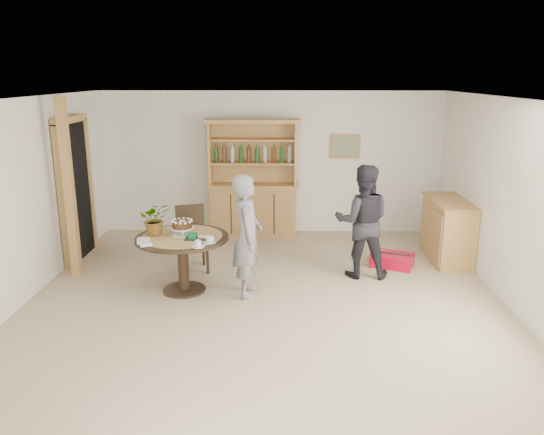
{
  "coord_description": "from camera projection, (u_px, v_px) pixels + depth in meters",
  "views": [
    {
      "loc": [
        0.22,
        -5.81,
        2.77
      ],
      "look_at": [
        0.09,
        0.54,
        1.05
      ],
      "focal_mm": 35.0,
      "sensor_mm": 36.0,
      "label": 1
    }
  ],
  "objects": [
    {
      "name": "ground",
      "position": [
        264.0,
        314.0,
        6.33
      ],
      "size": [
        7.0,
        7.0,
        0.0
      ],
      "primitive_type": "plane",
      "color": "tan",
      "rests_on": "ground"
    },
    {
      "name": "room_shell",
      "position": [
        263.0,
        170.0,
        5.88
      ],
      "size": [
        6.04,
        7.04,
        2.52
      ],
      "color": "white",
      "rests_on": "ground"
    },
    {
      "name": "doorway",
      "position": [
        75.0,
        188.0,
        8.03
      ],
      "size": [
        0.13,
        1.1,
        2.18
      ],
      "color": "black",
      "rests_on": "ground"
    },
    {
      "name": "pine_post",
      "position": [
        69.0,
        190.0,
        7.22
      ],
      "size": [
        0.12,
        0.12,
        2.5
      ],
      "primitive_type": "cube",
      "color": "#B38B4B",
      "rests_on": "ground"
    },
    {
      "name": "hutch",
      "position": [
        253.0,
        197.0,
        9.29
      ],
      "size": [
        1.62,
        0.54,
        2.04
      ],
      "color": "tan",
      "rests_on": "ground"
    },
    {
      "name": "sideboard",
      "position": [
        448.0,
        230.0,
        8.08
      ],
      "size": [
        0.54,
        1.26,
        0.94
      ],
      "color": "tan",
      "rests_on": "ground"
    },
    {
      "name": "dining_table",
      "position": [
        182.0,
        247.0,
        6.86
      ],
      "size": [
        1.2,
        1.2,
        0.76
      ],
      "color": "black",
      "rests_on": "ground"
    },
    {
      "name": "dining_chair",
      "position": [
        192.0,
        234.0,
        7.67
      ],
      "size": [
        0.53,
        0.53,
        0.95
      ],
      "rotation": [
        0.0,
        0.0,
        0.3
      ],
      "color": "black",
      "rests_on": "ground"
    },
    {
      "name": "birthday_cake",
      "position": [
        182.0,
        226.0,
        6.83
      ],
      "size": [
        0.3,
        0.3,
        0.2
      ],
      "color": "white",
      "rests_on": "dining_table"
    },
    {
      "name": "flower_vase",
      "position": [
        155.0,
        219.0,
        6.82
      ],
      "size": [
        0.47,
        0.44,
        0.42
      ],
      "primitive_type": "imported",
      "rotation": [
        0.0,
        0.0,
        0.35
      ],
      "color": "#3F7233",
      "rests_on": "dining_table"
    },
    {
      "name": "gift_tray",
      "position": [
        197.0,
        237.0,
        6.69
      ],
      "size": [
        0.3,
        0.2,
        0.08
      ],
      "color": "black",
      "rests_on": "dining_table"
    },
    {
      "name": "coffee_cup_a",
      "position": [
        210.0,
        240.0,
        6.53
      ],
      "size": [
        0.15,
        0.15,
        0.09
      ],
      "color": "silver",
      "rests_on": "dining_table"
    },
    {
      "name": "coffee_cup_b",
      "position": [
        198.0,
        244.0,
        6.37
      ],
      "size": [
        0.15,
        0.15,
        0.08
      ],
      "color": "silver",
      "rests_on": "dining_table"
    },
    {
      "name": "napkins",
      "position": [
        144.0,
        242.0,
        6.52
      ],
      "size": [
        0.24,
        0.33,
        0.03
      ],
      "color": "white",
      "rests_on": "dining_table"
    },
    {
      "name": "teen_boy",
      "position": [
        247.0,
        236.0,
        6.69
      ],
      "size": [
        0.41,
        0.6,
        1.58
      ],
      "primitive_type": "imported",
      "rotation": [
        0.0,
        0.0,
        1.63
      ],
      "color": "slate",
      "rests_on": "ground"
    },
    {
      "name": "adult_person",
      "position": [
        362.0,
        221.0,
        7.34
      ],
      "size": [
        0.82,
        0.66,
        1.59
      ],
      "primitive_type": "imported",
      "rotation": [
        0.0,
        0.0,
        3.07
      ],
      "color": "black",
      "rests_on": "ground"
    },
    {
      "name": "red_suitcase",
      "position": [
        392.0,
        260.0,
        7.88
      ],
      "size": [
        0.71,
        0.6,
        0.21
      ],
      "rotation": [
        0.0,
        0.0,
        -0.4
      ],
      "color": "red",
      "rests_on": "ground"
    }
  ]
}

